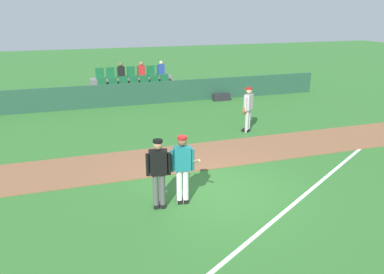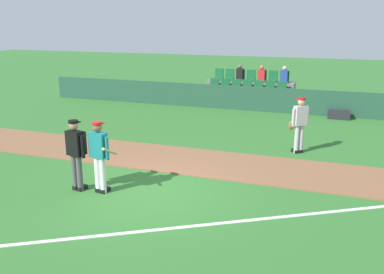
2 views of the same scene
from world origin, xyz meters
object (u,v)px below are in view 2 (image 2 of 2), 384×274
object	(u,v)px
batter_teal_jersey	(99,154)
equipment_bag	(339,115)
umpire_home_plate	(76,151)
runner_grey_jersey	(299,123)

from	to	relation	value
batter_teal_jersey	equipment_bag	size ratio (longest dim) A/B	1.96
equipment_bag	batter_teal_jersey	bearing A→B (deg)	-117.33
umpire_home_plate	runner_grey_jersey	distance (m)	6.79
equipment_bag	umpire_home_plate	bearing A→B (deg)	-119.86
runner_grey_jersey	umpire_home_plate	bearing A→B (deg)	-134.29
batter_teal_jersey	umpire_home_plate	world-z (taller)	same
umpire_home_plate	batter_teal_jersey	bearing A→B (deg)	4.28
umpire_home_plate	runner_grey_jersey	world-z (taller)	same
umpire_home_plate	equipment_bag	xyz separation A→B (m)	(5.88, 10.24, -0.82)
umpire_home_plate	runner_grey_jersey	size ratio (longest dim) A/B	1.00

